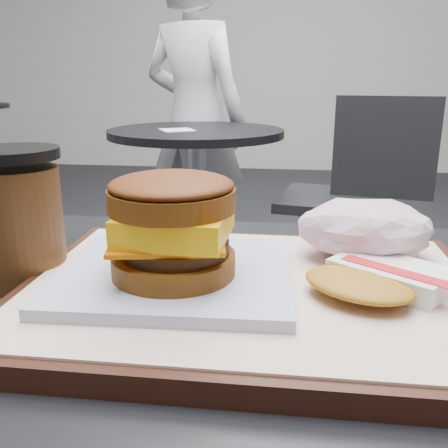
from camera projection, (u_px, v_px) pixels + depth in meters
The scene contains 9 objects.
serving_tray at pixel (250, 294), 0.42m from camera, with size 0.38×0.28×0.02m.
breakfast_sandwich at pixel (174, 238), 0.40m from camera, with size 0.20×0.18×0.09m.
hash_brown at pixel (377, 279), 0.39m from camera, with size 0.14×0.13×0.02m.
crumpled_wrapper at pixel (365, 229), 0.46m from camera, with size 0.12×0.10×0.05m, color white, non-canonical shape.
coffee_cup at pixel (20, 220), 0.45m from camera, with size 0.08×0.08×0.12m.
neighbor_table at pixel (197, 178), 2.04m from camera, with size 0.70×0.70×0.75m.
napkin at pixel (177, 130), 1.93m from camera, with size 0.12×0.12×0.00m, color white.
neighbor_chair at pixel (350, 189), 2.03m from camera, with size 0.64×0.49×0.88m.
patron at pixel (195, 121), 2.41m from camera, with size 0.54×0.36×1.49m, color silver.
Camera 1 is at (0.01, -0.33, 0.95)m, focal length 40.00 mm.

